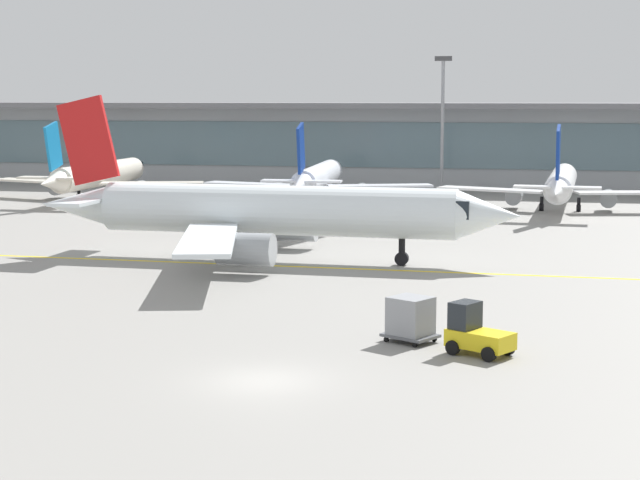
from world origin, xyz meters
The scene contains 10 objects.
ground_plane centered at (0.00, 0.00, 0.00)m, with size 400.00×400.00×0.00m, color gray.
taxiway_centreline_stripe centered at (-6.39, 25.84, 0.00)m, with size 110.00×0.36×0.01m, color yellow.
terminal_concourse centered at (0.00, 84.85, 4.92)m, with size 173.47×11.00×9.60m.
gate_airplane_1 centered at (-33.93, 63.34, 2.42)m, with size 22.69×24.34×8.08m.
gate_airplane_2 centered at (-11.47, 64.37, 2.42)m, with size 22.66×24.38×8.08m.
gate_airplane_3 centered at (11.72, 62.46, 2.42)m, with size 22.66×24.39×8.08m.
taxiing_regional_jet centered at (-6.79, 27.85, 3.14)m, with size 31.52×29.36×10.46m.
baggage_tug centered at (7.37, 5.63, 0.89)m, with size 2.95×2.55×2.10m.
cargo_dolly_lead centered at (4.53, 7.26, 1.05)m, with size 2.62×2.43×1.94m.
apron_light_mast_1 centered at (-0.43, 75.92, 7.95)m, with size 1.80×0.36×14.51m.
Camera 1 is at (9.71, -36.72, 10.41)m, focal length 59.49 mm.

